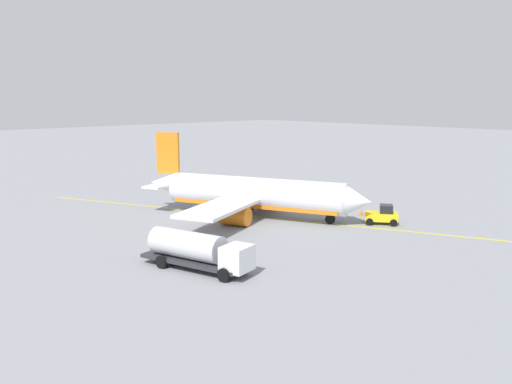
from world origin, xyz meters
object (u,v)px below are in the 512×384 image
fuel_tanker (197,250)px  refueling_worker (169,241)px  airplane (252,194)px  safety_cone_nose (361,213)px  pushback_tug (382,215)px

fuel_tanker → refueling_worker: 6.79m
airplane → refueling_worker: airplane is taller
refueling_worker → safety_cone_nose: (3.83, 25.34, -0.49)m
airplane → pushback_tug: (12.96, 7.88, -1.68)m
fuel_tanker → refueling_worker: (-6.52, 1.67, -0.90)m
fuel_tanker → safety_cone_nose: 27.18m
fuel_tanker → refueling_worker: bearing=165.6°
fuel_tanker → safety_cone_nose: fuel_tanker is taller
airplane → safety_cone_nose: bearing=48.2°
fuel_tanker → pushback_tug: fuel_tanker is taller
pushback_tug → airplane: bearing=-148.7°
airplane → pushback_tug: size_ratio=6.78×
refueling_worker → safety_cone_nose: refueling_worker is taller
airplane → safety_cone_nose: (8.79, 9.84, -2.35)m
refueling_worker → safety_cone_nose: bearing=81.4°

